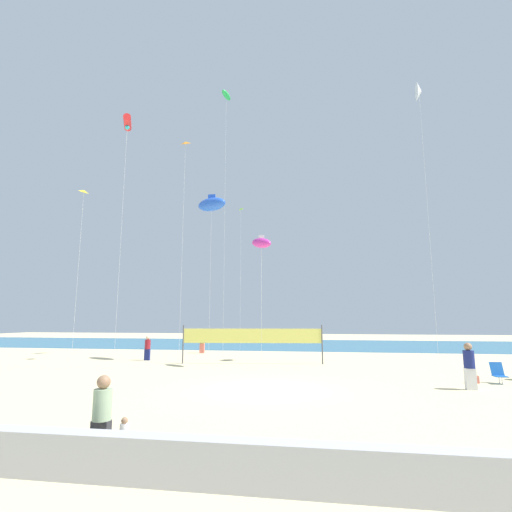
{
  "coord_description": "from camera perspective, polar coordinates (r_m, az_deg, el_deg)",
  "views": [
    {
      "loc": [
        2.29,
        -15.97,
        2.76
      ],
      "look_at": [
        -1.6,
        7.46,
        6.62
      ],
      "focal_mm": 27.38,
      "sensor_mm": 36.0,
      "label": 1
    }
  ],
  "objects": [
    {
      "name": "toddler_figure",
      "position": [
        9.11,
        -18.76,
        -23.65
      ],
      "size": [
        0.18,
        0.18,
        0.79
      ],
      "rotation": [
        0.0,
        0.0,
        0.59
      ],
      "color": "#7A3872",
      "rests_on": "ground"
    },
    {
      "name": "kite_green_inflatable",
      "position": [
        35.46,
        -4.37,
        22.23
      ],
      "size": [
        0.76,
        1.43,
        21.73
      ],
      "color": "silver",
      "rests_on": "ground"
    },
    {
      "name": "beachgoer_navy_shirt",
      "position": [
        18.3,
        28.71,
        -13.72
      ],
      "size": [
        0.42,
        0.42,
        1.83
      ],
      "rotation": [
        0.0,
        0.0,
        0.99
      ],
      "color": "white",
      "rests_on": "ground"
    },
    {
      "name": "mother_figure",
      "position": [
        9.08,
        -21.6,
        -20.64
      ],
      "size": [
        0.37,
        0.37,
        1.63
      ],
      "rotation": [
        0.0,
        0.0,
        0.12
      ],
      "color": "#2D2D33",
      "rests_on": "ground"
    },
    {
      "name": "beach_handbag",
      "position": [
        20.29,
        29.21,
        -15.47
      ],
      "size": [
        0.4,
        0.2,
        0.32
      ],
      "primitive_type": "cube",
      "color": "#EA7260",
      "rests_on": "ground"
    },
    {
      "name": "kite_yellow_diamond",
      "position": [
        26.0,
        -23.84,
        8.27
      ],
      "size": [
        0.72,
        0.71,
        10.56
      ],
      "color": "silver",
      "rests_on": "ground"
    },
    {
      "name": "kite_magenta_inflatable",
      "position": [
        23.77,
        0.79,
        1.91
      ],
      "size": [
        1.75,
        1.7,
        7.83
      ],
      "color": "silver",
      "rests_on": "ground"
    },
    {
      "name": "beachgoer_olive_shirt",
      "position": [
        33.4,
        -7.86,
        -12.29
      ],
      "size": [
        0.4,
        0.4,
        1.74
      ],
      "rotation": [
        0.0,
        0.0,
        6.15
      ],
      "color": "#EA7260",
      "rests_on": "ground"
    },
    {
      "name": "ocean_band",
      "position": [
        44.85,
        6.64,
        -12.69
      ],
      "size": [
        120.0,
        20.0,
        0.01
      ],
      "primitive_type": "cube",
      "color": "teal",
      "rests_on": "ground"
    },
    {
      "name": "kite_orange_diamond",
      "position": [
        29.28,
        -10.3,
        15.51
      ],
      "size": [
        0.68,
        0.69,
        15.41
      ],
      "color": "silver",
      "rests_on": "ground"
    },
    {
      "name": "kite_lime_diamond",
      "position": [
        38.02,
        -2.25,
        5.89
      ],
      "size": [
        0.45,
        0.44,
        13.49
      ],
      "color": "silver",
      "rests_on": "ground"
    },
    {
      "name": "volleyball_net",
      "position": [
        25.19,
        -0.57,
        -11.78
      ],
      "size": [
        8.81,
        1.15,
        2.4
      ],
      "color": "#4C4C51",
      "rests_on": "ground"
    },
    {
      "name": "kite_red_tube",
      "position": [
        27.13,
        -18.27,
        17.91
      ],
      "size": [
        1.06,
        1.55,
        15.22
      ],
      "color": "silver",
      "rests_on": "ground"
    },
    {
      "name": "kite_white_delta",
      "position": [
        31.52,
        22.72,
        21.23
      ],
      "size": [
        0.45,
        1.29,
        19.06
      ],
      "color": "silver",
      "rests_on": "ground"
    },
    {
      "name": "folding_beach_chair",
      "position": [
        20.73,
        31.89,
        -14.24
      ],
      "size": [
        0.52,
        0.65,
        0.89
      ],
      "rotation": [
        0.0,
        0.0,
        -0.63
      ],
      "color": "#1959B2",
      "rests_on": "ground"
    },
    {
      "name": "ground_plane",
      "position": [
        16.37,
        1.32,
        -18.94
      ],
      "size": [
        120.0,
        120.0,
        0.0
      ],
      "primitive_type": "plane",
      "color": "beige"
    },
    {
      "name": "kite_blue_inflatable",
      "position": [
        28.51,
        -6.51,
        7.5
      ],
      "size": [
        2.87,
        2.31,
        11.69
      ],
      "color": "silver",
      "rests_on": "ground"
    },
    {
      "name": "boardwalk_ledge",
      "position": [
        7.53,
        -9.91,
        -27.47
      ],
      "size": [
        28.0,
        0.44,
        0.77
      ],
      "primitive_type": "cube",
      "color": "#B7B7BC",
      "rests_on": "ground"
    },
    {
      "name": "beachgoer_maroon_shirt",
      "position": [
        28.4,
        -15.56,
        -12.69
      ],
      "size": [
        0.38,
        0.38,
        1.65
      ],
      "rotation": [
        0.0,
        0.0,
        4.8
      ],
      "color": "navy",
      "rests_on": "ground"
    }
  ]
}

